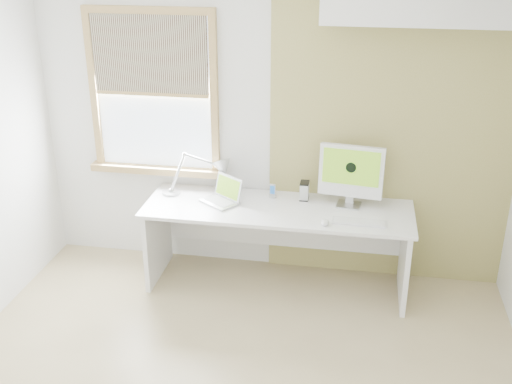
% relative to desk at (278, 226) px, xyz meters
% --- Properties ---
extents(room, '(4.04, 3.54, 2.64)m').
position_rel_desk_xyz_m(room, '(-0.12, -1.44, 0.77)').
color(room, tan).
rests_on(room, ground).
extents(accent_wall, '(2.00, 0.02, 2.60)m').
position_rel_desk_xyz_m(accent_wall, '(0.88, 0.30, 0.77)').
color(accent_wall, '#9A9349').
rests_on(accent_wall, room).
extents(window, '(1.20, 0.14, 1.42)m').
position_rel_desk_xyz_m(window, '(-1.12, 0.27, 1.01)').
color(window, '#9D7B43').
rests_on(window, room).
extents(desk, '(2.20, 0.70, 0.73)m').
position_rel_desk_xyz_m(desk, '(0.00, 0.00, 0.00)').
color(desk, white).
rests_on(desk, room).
extents(desk_lamp, '(0.67, 0.34, 0.37)m').
position_rel_desk_xyz_m(desk_lamp, '(-0.59, 0.16, 0.39)').
color(desk_lamp, '#B0B2B4').
rests_on(desk_lamp, desk).
extents(laptop, '(0.38, 0.37, 0.21)m').
position_rel_desk_xyz_m(laptop, '(-0.47, -0.02, 0.25)').
color(laptop, '#B0B2B4').
rests_on(laptop, desk).
extents(phone_dock, '(0.08, 0.08, 0.12)m').
position_rel_desk_xyz_m(phone_dock, '(-0.07, 0.14, 0.23)').
color(phone_dock, '#B0B2B4').
rests_on(phone_dock, desk).
extents(external_drive, '(0.07, 0.12, 0.15)m').
position_rel_desk_xyz_m(external_drive, '(0.20, 0.15, 0.27)').
color(external_drive, '#B0B2B4').
rests_on(external_drive, desk).
extents(imac, '(0.53, 0.20, 0.51)m').
position_rel_desk_xyz_m(imac, '(0.57, 0.10, 0.48)').
color(imac, '#B0B2B4').
rests_on(imac, desk).
extents(keyboard, '(0.42, 0.13, 0.02)m').
position_rel_desk_xyz_m(keyboard, '(0.66, -0.24, 0.20)').
color(keyboard, white).
rests_on(keyboard, desk).
extents(mouse, '(0.07, 0.11, 0.03)m').
position_rel_desk_xyz_m(mouse, '(0.40, -0.30, 0.21)').
color(mouse, white).
rests_on(mouse, desk).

